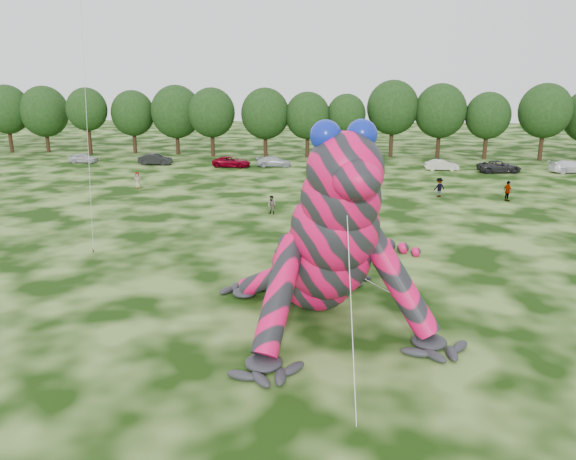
# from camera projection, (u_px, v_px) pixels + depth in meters

# --- Properties ---
(ground) EXTENTS (240.00, 240.00, 0.00)m
(ground) POSITION_uv_depth(u_px,v_px,m) (322.00, 350.00, 23.31)
(ground) COLOR #16330A
(ground) RESTS_ON ground
(inflatable_gecko) EXTENTS (21.39, 23.15, 9.42)m
(inflatable_gecko) POSITION_uv_depth(u_px,v_px,m) (309.00, 211.00, 27.02)
(inflatable_gecko) COLOR #EA0C52
(inflatable_gecko) RESTS_ON ground
(tree_1) EXTENTS (6.74, 6.07, 9.81)m
(tree_1) POSITION_uv_depth(u_px,v_px,m) (8.00, 119.00, 82.21)
(tree_1) COLOR black
(tree_1) RESTS_ON ground
(tree_2) EXTENTS (7.04, 6.34, 9.64)m
(tree_2) POSITION_uv_depth(u_px,v_px,m) (45.00, 119.00, 82.42)
(tree_2) COLOR black
(tree_2) RESTS_ON ground
(tree_3) EXTENTS (5.81, 5.23, 9.44)m
(tree_3) POSITION_uv_depth(u_px,v_px,m) (88.00, 121.00, 80.14)
(tree_3) COLOR black
(tree_3) RESTS_ON ground
(tree_4) EXTENTS (6.22, 5.60, 9.06)m
(tree_4) POSITION_uv_depth(u_px,v_px,m) (133.00, 122.00, 81.20)
(tree_4) COLOR black
(tree_4) RESTS_ON ground
(tree_5) EXTENTS (7.16, 6.44, 9.80)m
(tree_5) POSITION_uv_depth(u_px,v_px,m) (176.00, 120.00, 80.23)
(tree_5) COLOR black
(tree_5) RESTS_ON ground
(tree_6) EXTENTS (6.52, 5.86, 9.49)m
(tree_6) POSITION_uv_depth(u_px,v_px,m) (212.00, 122.00, 78.07)
(tree_6) COLOR black
(tree_6) RESTS_ON ground
(tree_7) EXTENTS (6.68, 6.01, 9.48)m
(tree_7) POSITION_uv_depth(u_px,v_px,m) (265.00, 123.00, 77.50)
(tree_7) COLOR black
(tree_7) RESTS_ON ground
(tree_8) EXTENTS (6.14, 5.53, 8.94)m
(tree_8) POSITION_uv_depth(u_px,v_px,m) (308.00, 125.00, 77.19)
(tree_8) COLOR black
(tree_8) RESTS_ON ground
(tree_9) EXTENTS (5.27, 4.74, 8.68)m
(tree_9) POSITION_uv_depth(u_px,v_px,m) (346.00, 126.00, 77.08)
(tree_9) COLOR black
(tree_9) RESTS_ON ground
(tree_10) EXTENTS (7.09, 6.38, 10.50)m
(tree_10) POSITION_uv_depth(u_px,v_px,m) (392.00, 119.00, 77.43)
(tree_10) COLOR black
(tree_10) RESTS_ON ground
(tree_11) EXTENTS (7.01, 6.31, 10.07)m
(tree_11) POSITION_uv_depth(u_px,v_px,m) (440.00, 121.00, 76.53)
(tree_11) COLOR black
(tree_11) RESTS_ON ground
(tree_12) EXTENTS (5.99, 5.39, 8.97)m
(tree_12) POSITION_uv_depth(u_px,v_px,m) (487.00, 126.00, 75.66)
(tree_12) COLOR black
(tree_12) RESTS_ON ground
(tree_13) EXTENTS (6.83, 6.15, 10.13)m
(tree_13) POSITION_uv_depth(u_px,v_px,m) (544.00, 122.00, 74.25)
(tree_13) COLOR black
(tree_13) RESTS_ON ground
(car_0) EXTENTS (3.74, 1.57, 1.27)m
(car_0) POSITION_uv_depth(u_px,v_px,m) (83.00, 158.00, 73.22)
(car_0) COLOR silver
(car_0) RESTS_ON ground
(car_1) EXTENTS (4.24, 1.48, 1.40)m
(car_1) POSITION_uv_depth(u_px,v_px,m) (155.00, 159.00, 71.54)
(car_1) COLOR black
(car_1) RESTS_ON ground
(car_2) EXTENTS (4.89, 2.52, 1.32)m
(car_2) POSITION_uv_depth(u_px,v_px,m) (232.00, 162.00, 69.76)
(car_2) COLOR maroon
(car_2) RESTS_ON ground
(car_3) EXTENTS (4.45, 2.07, 1.26)m
(car_3) POSITION_uv_depth(u_px,v_px,m) (274.00, 162.00, 70.17)
(car_3) COLOR #B0B6B9
(car_3) RESTS_ON ground
(car_4) EXTENTS (4.41, 2.12, 1.45)m
(car_4) POSITION_uv_depth(u_px,v_px,m) (359.00, 160.00, 70.72)
(car_4) COLOR #151D44
(car_4) RESTS_ON ground
(car_5) EXTENTS (3.96, 1.45, 1.30)m
(car_5) POSITION_uv_depth(u_px,v_px,m) (442.00, 165.00, 67.26)
(car_5) COLOR beige
(car_5) RESTS_ON ground
(car_6) EXTENTS (5.26, 2.99, 1.38)m
(car_6) POSITION_uv_depth(u_px,v_px,m) (499.00, 167.00, 65.81)
(car_6) COLOR #242426
(car_6) RESTS_ON ground
(car_7) EXTENTS (5.24, 2.83, 1.44)m
(car_7) POSITION_uv_depth(u_px,v_px,m) (571.00, 167.00, 65.62)
(car_7) COLOR white
(car_7) RESTS_ON ground
(spectator_1) EXTENTS (0.95, 0.89, 1.56)m
(spectator_1) POSITION_uv_depth(u_px,v_px,m) (272.00, 205.00, 45.91)
(spectator_1) COLOR gray
(spectator_1) RESTS_ON ground
(spectator_2) EXTENTS (1.36, 1.15, 1.83)m
(spectator_2) POSITION_uv_depth(u_px,v_px,m) (439.00, 187.00, 52.43)
(spectator_2) COLOR gray
(spectator_2) RESTS_ON ground
(spectator_3) EXTENTS (0.81, 1.19, 1.87)m
(spectator_3) POSITION_uv_depth(u_px,v_px,m) (508.00, 191.00, 50.64)
(spectator_3) COLOR gray
(spectator_3) RESTS_ON ground
(spectator_4) EXTENTS (0.92, 0.74, 1.63)m
(spectator_4) POSITION_uv_depth(u_px,v_px,m) (138.00, 180.00, 56.57)
(spectator_4) COLOR gray
(spectator_4) RESTS_ON ground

